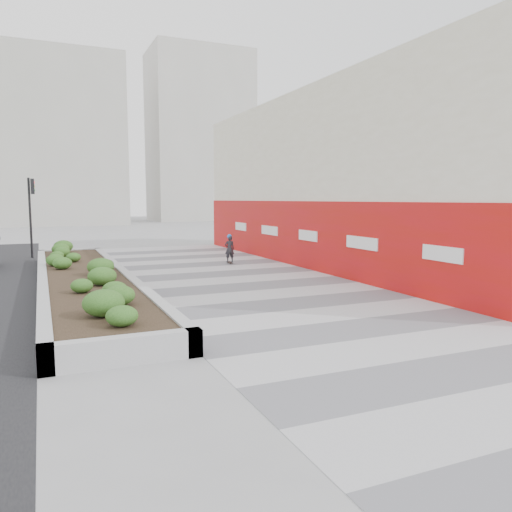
{
  "coord_description": "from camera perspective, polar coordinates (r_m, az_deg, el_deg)",
  "views": [
    {
      "loc": [
        -6.82,
        -11.14,
        3.1
      ],
      "look_at": [
        0.1,
        4.86,
        1.1
      ],
      "focal_mm": 35.0,
      "sensor_mm": 36.0,
      "label": 1
    }
  ],
  "objects": [
    {
      "name": "planter",
      "position": [
        18.39,
        -19.02,
        -2.2
      ],
      "size": [
        3.0,
        18.0,
        0.9
      ],
      "color": "#9E9EA0",
      "rests_on": "ground"
    },
    {
      "name": "building",
      "position": [
        24.42,
        11.17,
        8.47
      ],
      "size": [
        6.04,
        24.08,
        8.0
      ],
      "color": "beige",
      "rests_on": "ground"
    },
    {
      "name": "distant_bldg_north_r",
      "position": [
        74.95,
        -6.46,
        13.31
      ],
      "size": [
        14.0,
        10.0,
        24.0
      ],
      "primitive_type": "cube",
      "color": "#ADAAA3",
      "rests_on": "ground"
    },
    {
      "name": "ground",
      "position": [
        13.43,
        7.93,
        -6.86
      ],
      "size": [
        160.0,
        160.0,
        0.0
      ],
      "primitive_type": "plane",
      "color": "gray",
      "rests_on": "ground"
    },
    {
      "name": "distant_bldg_north_l",
      "position": [
        66.53,
        -22.2,
        12.01
      ],
      "size": [
        16.0,
        12.0,
        20.0
      ],
      "primitive_type": "cube",
      "color": "#ADAAA3",
      "rests_on": "ground"
    },
    {
      "name": "traffic_signal_near",
      "position": [
        28.65,
        -24.3,
        5.28
      ],
      "size": [
        0.33,
        0.28,
        4.2
      ],
      "color": "black",
      "rests_on": "ground"
    },
    {
      "name": "manhole_cover",
      "position": [
        16.23,
        3.93,
        -4.48
      ],
      "size": [
        0.44,
        0.44,
        0.01
      ],
      "primitive_type": "cylinder",
      "color": "#595654",
      "rests_on": "ground"
    },
    {
      "name": "skateboarder",
      "position": [
        23.97,
        -3.04,
        0.84
      ],
      "size": [
        0.5,
        0.74,
        1.43
      ],
      "rotation": [
        0.0,
        0.0,
        -0.18
      ],
      "color": "beige",
      "rests_on": "ground"
    },
    {
      "name": "walkway",
      "position": [
        16.01,
        2.33,
        -4.61
      ],
      "size": [
        8.0,
        36.0,
        0.01
      ],
      "primitive_type": "cube",
      "color": "#A8A8AD",
      "rests_on": "ground"
    }
  ]
}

